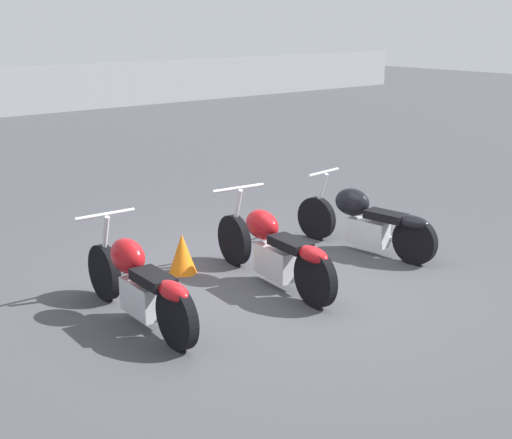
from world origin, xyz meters
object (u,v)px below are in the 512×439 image
motorcycle_slot_0 (139,283)px  motorcycle_slot_1 (274,249)px  traffic_cone_near (182,253)px  motorcycle_slot_2 (366,220)px

motorcycle_slot_0 → motorcycle_slot_1: size_ratio=0.95×
motorcycle_slot_0 → traffic_cone_near: bearing=42.4°
motorcycle_slot_2 → motorcycle_slot_1: bearing=177.9°
motorcycle_slot_0 → motorcycle_slot_2: bearing=4.5°
motorcycle_slot_2 → traffic_cone_near: (-2.20, 0.81, -0.17)m
motorcycle_slot_2 → traffic_cone_near: bearing=152.7°
motorcycle_slot_2 → traffic_cone_near: 2.35m
motorcycle_slot_1 → motorcycle_slot_2: (1.65, 0.15, -0.01)m
motorcycle_slot_1 → motorcycle_slot_0: bearing=-175.3°
motorcycle_slot_1 → traffic_cone_near: bearing=126.5°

